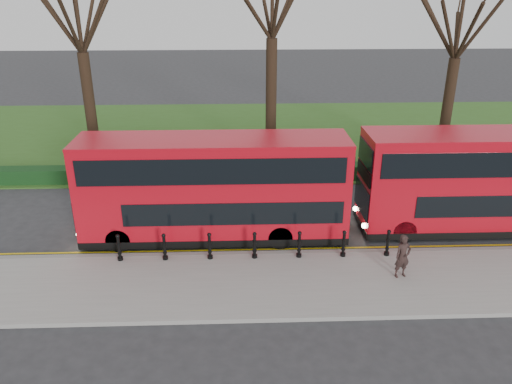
{
  "coord_description": "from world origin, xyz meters",
  "views": [
    {
      "loc": [
        0.17,
        -17.4,
        9.62
      ],
      "look_at": [
        0.82,
        0.5,
        2.0
      ],
      "focal_mm": 35.0,
      "sensor_mm": 36.0,
      "label": 1
    }
  ],
  "objects_px": {
    "pedestrian": "(403,256)",
    "bollard_row": "(255,246)",
    "bus_rear": "(490,182)",
    "bus_lead": "(214,189)"
  },
  "relations": [
    {
      "from": "bollard_row",
      "to": "bus_rear",
      "type": "bearing_deg",
      "value": 13.52
    },
    {
      "from": "bollard_row",
      "to": "pedestrian",
      "type": "bearing_deg",
      "value": -16.01
    },
    {
      "from": "bus_lead",
      "to": "bollard_row",
      "type": "bearing_deg",
      "value": -52.61
    },
    {
      "from": "bus_lead",
      "to": "pedestrian",
      "type": "bearing_deg",
      "value": -27.69
    },
    {
      "from": "pedestrian",
      "to": "bollard_row",
      "type": "bearing_deg",
      "value": 148.65
    },
    {
      "from": "bus_rear",
      "to": "bollard_row",
      "type": "bearing_deg",
      "value": -166.48
    },
    {
      "from": "bollard_row",
      "to": "bus_rear",
      "type": "height_order",
      "value": "bus_rear"
    },
    {
      "from": "bus_lead",
      "to": "bus_rear",
      "type": "distance_m",
      "value": 11.17
    },
    {
      "from": "bollard_row",
      "to": "bus_lead",
      "type": "bearing_deg",
      "value": 127.39
    },
    {
      "from": "bus_rear",
      "to": "pedestrian",
      "type": "height_order",
      "value": "bus_rear"
    }
  ]
}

